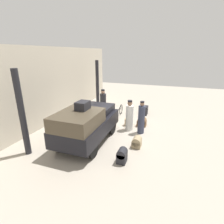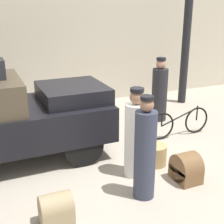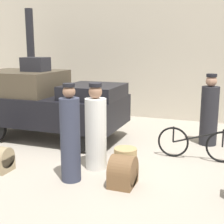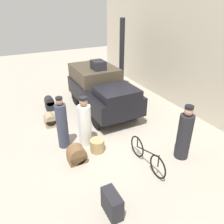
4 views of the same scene
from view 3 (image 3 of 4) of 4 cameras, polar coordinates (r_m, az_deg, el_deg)
ground_plane at (r=7.20m, az=-2.06°, el=-7.61°), size 30.00×30.00×0.00m
station_building_facade at (r=10.67m, az=6.36°, el=10.99°), size 16.00×0.15×4.50m
canopy_pillar_left at (r=10.94m, az=-14.51°, el=8.39°), size 0.25×0.25×3.61m
truck at (r=8.45m, az=-12.07°, el=2.01°), size 3.88×1.87×1.76m
bicycle at (r=6.98m, az=15.30°, el=-5.66°), size 1.71×0.04×0.72m
wicker_basket at (r=6.31m, az=2.46°, el=-8.47°), size 0.46×0.46×0.42m
porter_with_bicycle at (r=8.03m, az=17.36°, el=-0.19°), size 0.43×0.43×1.76m
porter_standing_middle at (r=6.16m, az=-2.98°, el=-3.41°), size 0.42×0.42×1.72m
porter_carrying_trunk at (r=5.63m, az=-7.65°, el=-4.54°), size 0.36×0.36×1.78m
trunk_large_brown at (r=5.57m, az=2.01°, el=-11.04°), size 0.42×0.53×0.55m
trunk_on_truck_roof at (r=8.48m, az=-13.81°, el=8.47°), size 0.64×0.49×0.37m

